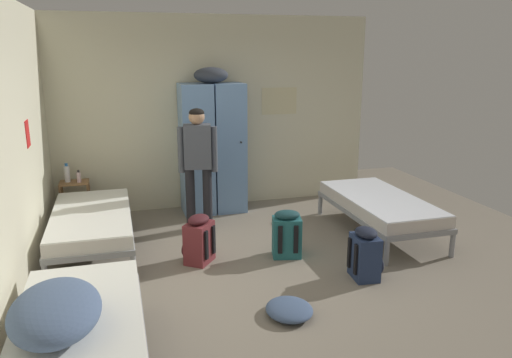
{
  "coord_description": "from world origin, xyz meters",
  "views": [
    {
      "loc": [
        -1.42,
        -4.74,
        2.3
      ],
      "look_at": [
        0.0,
        0.24,
        0.95
      ],
      "focal_mm": 34.87,
      "sensor_mm": 36.0,
      "label": 1
    }
  ],
  "objects": [
    {
      "name": "backpack_maroon",
      "position": [
        -0.62,
        0.39,
        0.26
      ],
      "size": [
        0.42,
        0.41,
        0.55
      ],
      "color": "maroon",
      "rests_on": "ground_plane"
    },
    {
      "name": "room_backdrop",
      "position": [
        -1.19,
        1.22,
        1.4
      ],
      "size": [
        4.74,
        4.95,
        2.79
      ],
      "color": "beige",
      "rests_on": "ground_plane"
    },
    {
      "name": "ground_plane",
      "position": [
        0.0,
        0.0,
        0.0
      ],
      "size": [
        7.83,
        7.83,
        0.0
      ],
      "primitive_type": "plane",
      "color": "gray"
    },
    {
      "name": "bedding_heap",
      "position": [
        -1.88,
        -1.55,
        0.64
      ],
      "size": [
        0.59,
        0.84,
        0.29
      ],
      "color": "slate",
      "rests_on": "bed_left_front"
    },
    {
      "name": "bed_left_front",
      "position": [
        -1.76,
        -1.42,
        0.38
      ],
      "size": [
        0.9,
        1.9,
        0.49
      ],
      "color": "gray",
      "rests_on": "ground_plane"
    },
    {
      "name": "water_bottle",
      "position": [
        -2.09,
        2.2,
        0.69
      ],
      "size": [
        0.07,
        0.07,
        0.26
      ],
      "color": "white",
      "rests_on": "shelf_unit"
    },
    {
      "name": "backpack_teal",
      "position": [
        0.37,
        0.28,
        0.26
      ],
      "size": [
        0.37,
        0.38,
        0.55
      ],
      "color": "#23666B",
      "rests_on": "ground_plane"
    },
    {
      "name": "person_traveler",
      "position": [
        -0.43,
        1.43,
        0.96
      ],
      "size": [
        0.5,
        0.26,
        1.59
      ],
      "color": "black",
      "rests_on": "ground_plane"
    },
    {
      "name": "clothes_pile_denim",
      "position": [
        -0.04,
        -0.98,
        0.06
      ],
      "size": [
        0.42,
        0.47,
        0.11
      ],
      "color": "#42567A",
      "rests_on": "ground_plane"
    },
    {
      "name": "bed_left_rear",
      "position": [
        -1.76,
        1.03,
        0.38
      ],
      "size": [
        0.9,
        1.9,
        0.49
      ],
      "color": "gray",
      "rests_on": "ground_plane"
    },
    {
      "name": "locker_bank",
      "position": [
        -0.1,
        2.17,
        0.97
      ],
      "size": [
        0.9,
        0.55,
        2.07
      ],
      "color": "#6B93C6",
      "rests_on": "ground_plane"
    },
    {
      "name": "backpack_navy",
      "position": [
        0.97,
        -0.48,
        0.26
      ],
      "size": [
        0.36,
        0.34,
        0.55
      ],
      "color": "navy",
      "rests_on": "ground_plane"
    },
    {
      "name": "shelf_unit",
      "position": [
        -2.01,
        2.18,
        0.35
      ],
      "size": [
        0.38,
        0.3,
        0.57
      ],
      "color": "brown",
      "rests_on": "ground_plane"
    },
    {
      "name": "lotion_bottle",
      "position": [
        -1.94,
        2.14,
        0.64
      ],
      "size": [
        0.05,
        0.05,
        0.17
      ],
      "color": "beige",
      "rests_on": "shelf_unit"
    },
    {
      "name": "bed_right",
      "position": [
        1.76,
        0.65,
        0.38
      ],
      "size": [
        0.9,
        1.9,
        0.49
      ],
      "color": "gray",
      "rests_on": "ground_plane"
    }
  ]
}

